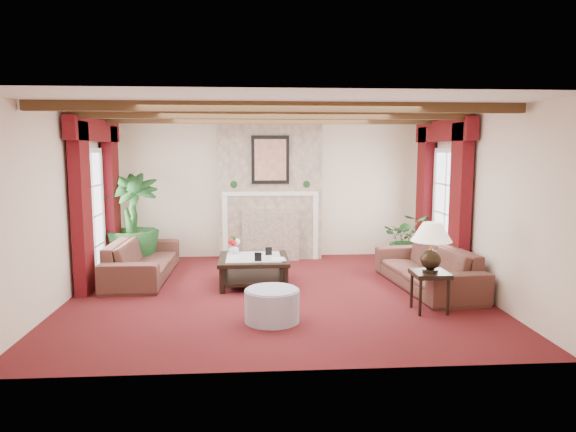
{
  "coord_description": "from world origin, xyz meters",
  "views": [
    {
      "loc": [
        -0.34,
        -7.51,
        2.14
      ],
      "look_at": [
        0.21,
        0.4,
        1.12
      ],
      "focal_mm": 32.0,
      "sensor_mm": 36.0,
      "label": 1
    }
  ],
  "objects": [
    {
      "name": "sofa_left",
      "position": [
        -2.19,
        1.07,
        0.44
      ],
      "size": [
        2.28,
        0.68,
        0.89
      ],
      "primitive_type": "imported",
      "rotation": [
        0.0,
        0.0,
        1.57
      ],
      "color": "#360E18",
      "rests_on": "ground"
    },
    {
      "name": "curtains_right",
      "position": [
        2.86,
        1.0,
        2.55
      ],
      "size": [
        0.2,
        2.4,
        2.55
      ],
      "primitive_type": null,
      "color": "#420A08",
      "rests_on": "ground"
    },
    {
      "name": "left_wall",
      "position": [
        -3.0,
        0.0,
        1.35
      ],
      "size": [
        0.02,
        5.5,
        2.7
      ],
      "primitive_type": "cube",
      "color": "beige",
      "rests_on": "ground"
    },
    {
      "name": "book",
      "position": [
        -0.05,
        0.25,
        0.58
      ],
      "size": [
        0.21,
        0.06,
        0.27
      ],
      "primitive_type": "imported",
      "rotation": [
        0.0,
        0.0,
        0.09
      ],
      "color": "black",
      "rests_on": "coffee_table"
    },
    {
      "name": "french_door_left",
      "position": [
        -2.97,
        1.0,
        2.13
      ],
      "size": [
        0.1,
        1.1,
        2.16
      ],
      "primitive_type": null,
      "color": "white",
      "rests_on": "ground"
    },
    {
      "name": "curtains_left",
      "position": [
        -2.86,
        1.0,
        2.55
      ],
      "size": [
        0.2,
        2.4,
        2.55
      ],
      "primitive_type": null,
      "color": "#420A08",
      "rests_on": "ground"
    },
    {
      "name": "sofa_right",
      "position": [
        2.36,
        0.13,
        0.45
      ],
      "size": [
        2.43,
        1.15,
        0.89
      ],
      "primitive_type": "imported",
      "rotation": [
        0.0,
        0.0,
        -1.46
      ],
      "color": "#360E18",
      "rests_on": "ground"
    },
    {
      "name": "floor",
      "position": [
        0.0,
        0.0,
        0.0
      ],
      "size": [
        6.0,
        6.0,
        0.0
      ],
      "primitive_type": "plane",
      "color": "#430C14",
      "rests_on": "ground"
    },
    {
      "name": "potted_palm",
      "position": [
        -2.53,
        1.83,
        0.48
      ],
      "size": [
        1.54,
        2.04,
        0.96
      ],
      "primitive_type": "imported",
      "rotation": [
        0.0,
        0.0,
        0.17
      ],
      "color": "black",
      "rests_on": "ground"
    },
    {
      "name": "table_lamp",
      "position": [
        1.99,
        -1.03,
        0.88
      ],
      "size": [
        0.53,
        0.53,
        0.68
      ],
      "primitive_type": null,
      "color": "black",
      "rests_on": "side_table"
    },
    {
      "name": "photo_frame_a",
      "position": [
        -0.27,
        0.16,
        0.52
      ],
      "size": [
        0.11,
        0.05,
        0.15
      ],
      "primitive_type": null,
      "rotation": [
        0.0,
        0.0,
        -0.27
      ],
      "color": "black",
      "rests_on": "coffee_table"
    },
    {
      "name": "photo_frame_b",
      "position": [
        -0.09,
        0.61,
        0.52
      ],
      "size": [
        0.11,
        0.03,
        0.14
      ],
      "primitive_type": null,
      "rotation": [
        0.0,
        0.0,
        0.06
      ],
      "color": "black",
      "rests_on": "coffee_table"
    },
    {
      "name": "right_wall",
      "position": [
        3.0,
        0.0,
        1.35
      ],
      "size": [
        0.02,
        5.5,
        2.7
      ],
      "primitive_type": "cube",
      "color": "beige",
      "rests_on": "ground"
    },
    {
      "name": "small_plant",
      "position": [
        2.53,
        1.72,
        0.38
      ],
      "size": [
        1.32,
        1.38,
        0.76
      ],
      "primitive_type": "imported",
      "rotation": [
        0.0,
        0.0,
        -0.23
      ],
      "color": "black",
      "rests_on": "ground"
    },
    {
      "name": "side_table",
      "position": [
        1.99,
        -1.03,
        0.27
      ],
      "size": [
        0.59,
        0.59,
        0.54
      ],
      "primitive_type": null,
      "rotation": [
        0.0,
        0.0,
        -0.34
      ],
      "color": "black",
      "rests_on": "ground"
    },
    {
      "name": "french_door_right",
      "position": [
        2.97,
        1.0,
        2.13
      ],
      "size": [
        0.1,
        1.1,
        2.16
      ],
      "primitive_type": null,
      "color": "white",
      "rests_on": "ground"
    },
    {
      "name": "ceiling_beams",
      "position": [
        0.0,
        0.0,
        2.64
      ],
      "size": [
        6.0,
        3.0,
        0.12
      ],
      "primitive_type": null,
      "color": "#3E2813",
      "rests_on": "ceiling"
    },
    {
      "name": "coffee_table",
      "position": [
        -0.34,
        0.5,
        0.22
      ],
      "size": [
        1.1,
        1.1,
        0.45
      ],
      "primitive_type": null,
      "rotation": [
        0.0,
        0.0,
        0.01
      ],
      "color": "black",
      "rests_on": "ground"
    },
    {
      "name": "back_wall",
      "position": [
        0.0,
        2.75,
        1.35
      ],
      "size": [
        6.0,
        0.02,
        2.7
      ],
      "primitive_type": "cube",
      "color": "beige",
      "rests_on": "ground"
    },
    {
      "name": "ceiling",
      "position": [
        0.0,
        0.0,
        2.7
      ],
      "size": [
        6.0,
        6.0,
        0.0
      ],
      "primitive_type": "plane",
      "rotation": [
        3.14,
        0.0,
        0.0
      ],
      "color": "white",
      "rests_on": "floor"
    },
    {
      "name": "ottoman",
      "position": [
        -0.11,
        -1.28,
        0.2
      ],
      "size": [
        0.69,
        0.69,
        0.4
      ],
      "primitive_type": "cylinder",
      "color": "#9B99AE",
      "rests_on": "ground"
    },
    {
      "name": "fireplace",
      "position": [
        0.0,
        2.55,
        2.7
      ],
      "size": [
        2.0,
        0.52,
        2.7
      ],
      "primitive_type": null,
      "color": "tan",
      "rests_on": "ground"
    },
    {
      "name": "flower_vase",
      "position": [
        -0.66,
        0.8,
        0.53
      ],
      "size": [
        0.18,
        0.18,
        0.17
      ],
      "primitive_type": "imported",
      "rotation": [
        0.0,
        0.0,
        -0.03
      ],
      "color": "silver",
      "rests_on": "coffee_table"
    }
  ]
}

